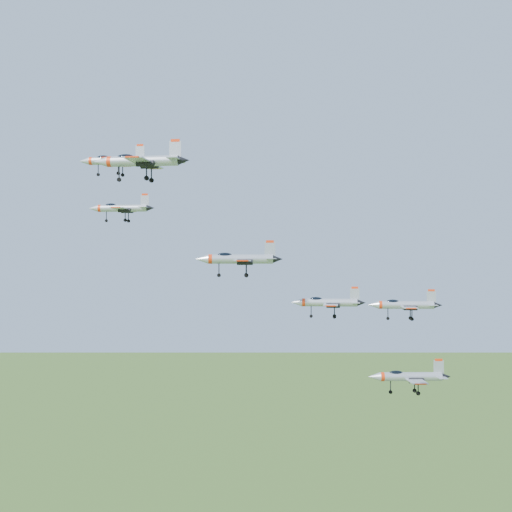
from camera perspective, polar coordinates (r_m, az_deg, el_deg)
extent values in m
cylinder|color=#AEB3BB|center=(121.77, -11.15, 7.50)|extent=(9.12, 3.93, 1.32)
cone|color=#AEB3BB|center=(123.62, -13.58, 7.38)|extent=(2.13, 1.80, 1.32)
cone|color=black|center=(120.20, -8.75, 7.60)|extent=(1.69, 1.49, 1.12)
ellipsoid|color=black|center=(122.57, -12.15, 7.68)|extent=(2.41, 1.56, 0.84)
cube|color=#AEB3BB|center=(119.01, -11.50, 7.57)|extent=(3.54, 4.95, 0.14)
cube|color=#AEB3BB|center=(124.34, -10.64, 7.21)|extent=(3.54, 4.95, 0.14)
cube|color=#AEB3BB|center=(120.72, -9.26, 8.23)|extent=(1.49, 0.56, 2.13)
cube|color=red|center=(120.90, -9.26, 8.75)|extent=(1.11, 0.46, 0.36)
cylinder|color=#AEB3BB|center=(115.21, -10.63, 3.78)|extent=(7.93, 3.11, 1.14)
cone|color=#AEB3BB|center=(116.59, -12.87, 3.73)|extent=(1.82, 1.50, 1.14)
cone|color=black|center=(114.04, -8.42, 3.82)|extent=(1.43, 1.25, 0.97)
ellipsoid|color=black|center=(115.78, -11.55, 3.97)|extent=(2.07, 1.28, 0.72)
cube|color=#AEB3BB|center=(112.79, -10.89, 3.77)|extent=(2.93, 4.25, 0.12)
cube|color=#AEB3BB|center=(117.50, -10.22, 3.58)|extent=(2.93, 4.25, 0.12)
cube|color=#AEB3BB|center=(114.38, -8.89, 4.41)|extent=(1.30, 0.44, 1.84)
cube|color=red|center=(114.47, -8.89, 4.89)|extent=(0.96, 0.36, 0.31)
cylinder|color=#AEB3BB|center=(91.16, -9.05, 7.51)|extent=(9.17, 3.92, 1.33)
cone|color=#AEB3BB|center=(92.85, -12.34, 7.37)|extent=(2.14, 1.80, 1.33)
cone|color=black|center=(89.82, -5.78, 7.63)|extent=(1.69, 1.49, 1.13)
ellipsoid|color=black|center=(91.88, -10.41, 7.76)|extent=(2.42, 1.56, 0.84)
cube|color=#AEB3BB|center=(88.36, -9.45, 7.61)|extent=(3.54, 4.97, 0.14)
cube|color=#AEB3BB|center=(93.78, -8.44, 7.12)|extent=(3.54, 4.97, 0.14)
cube|color=#AEB3BB|center=(90.29, -6.48, 8.47)|extent=(1.50, 0.56, 2.14)
cube|color=red|center=(90.48, -6.48, 9.17)|extent=(1.12, 0.46, 0.36)
cylinder|color=#AEB3BB|center=(113.58, -1.25, -0.25)|extent=(10.43, 2.88, 1.49)
cone|color=#AEB3BB|center=(113.71, -4.37, -0.25)|extent=(2.25, 1.76, 1.49)
cone|color=black|center=(113.78, 1.76, -0.25)|extent=(1.76, 1.47, 1.27)
ellipsoid|color=black|center=(113.60, -2.52, 0.04)|extent=(2.65, 1.41, 0.95)
cube|color=#AEB3BB|center=(110.37, -1.12, -0.38)|extent=(3.30, 5.36, 0.16)
cube|color=#AEB3BB|center=(116.79, -1.15, -0.40)|extent=(3.30, 5.36, 0.16)
cube|color=#AEB3BB|center=(113.73, 1.12, 0.53)|extent=(1.72, 0.37, 2.41)
cube|color=red|center=(113.77, 1.12, 1.17)|extent=(1.27, 0.33, 0.40)
cylinder|color=#AEB3BB|center=(102.34, 5.90, -3.72)|extent=(7.87, 3.25, 1.14)
cone|color=#AEB3BB|center=(102.50, 3.26, -3.72)|extent=(1.82, 1.52, 1.14)
cone|color=black|center=(102.39, 8.45, -3.72)|extent=(1.44, 1.26, 0.97)
ellipsoid|color=black|center=(102.35, 4.82, -3.48)|extent=(2.07, 1.31, 0.72)
cube|color=#AEB3BB|center=(99.91, 5.99, -3.92)|extent=(2.99, 4.25, 0.12)
cube|color=#AEB3BB|center=(104.79, 6.01, -3.77)|extent=(2.99, 4.25, 0.12)
cube|color=#AEB3BB|center=(102.31, 7.91, -3.06)|extent=(1.29, 0.46, 1.83)
cube|color=red|center=(102.27, 7.91, -2.52)|extent=(0.96, 0.38, 0.31)
cylinder|color=#AEB3BB|center=(120.52, 11.93, -3.86)|extent=(9.01, 3.53, 1.30)
cone|color=#AEB3BB|center=(120.01, 9.37, -3.87)|extent=(2.07, 1.71, 1.30)
cone|color=black|center=(121.23, 14.37, -3.83)|extent=(1.63, 1.42, 1.10)
ellipsoid|color=black|center=(120.26, 10.88, -3.63)|extent=(2.36, 1.46, 0.82)
cube|color=#AEB3BB|center=(117.79, 12.18, -4.05)|extent=(3.33, 4.83, 0.14)
cube|color=#AEB3BB|center=(123.33, 11.87, -3.90)|extent=(3.33, 4.83, 0.14)
cube|color=#AEB3BB|center=(121.00, 13.85, -3.20)|extent=(1.48, 0.50, 2.09)
cube|color=red|center=(120.96, 13.85, -2.68)|extent=(1.10, 0.41, 0.35)
cylinder|color=#AEB3BB|center=(123.35, 12.29, -9.41)|extent=(10.36, 3.00, 1.48)
cone|color=#AEB3BB|center=(122.12, 9.44, -9.51)|extent=(2.25, 1.77, 1.48)
cone|color=black|center=(124.81, 14.97, -9.30)|extent=(1.77, 1.48, 1.26)
ellipsoid|color=black|center=(122.73, 11.13, -9.20)|extent=(2.64, 1.43, 0.94)
cube|color=#AEB3BB|center=(120.38, 12.75, -9.76)|extent=(3.34, 5.35, 0.16)
cube|color=#AEB3BB|center=(126.51, 12.06, -9.32)|extent=(3.34, 5.35, 0.16)
cube|color=#AEB3BB|center=(124.25, 14.41, -8.62)|extent=(1.71, 0.39, 2.39)
cube|color=red|center=(124.09, 14.41, -8.05)|extent=(1.26, 0.35, 0.40)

